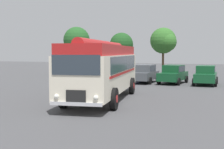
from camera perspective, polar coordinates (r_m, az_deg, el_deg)
The scene contains 9 objects.
ground_plane at distance 17.95m, azimuth -2.29°, elevation -4.94°, with size 120.00×120.00×0.00m, color #474749.
vintage_bus at distance 18.38m, azimuth -1.67°, elevation 1.22°, with size 4.01×10.35×3.49m.
car_near_left at distance 30.54m, azimuth 1.51°, elevation 0.42°, with size 2.34×4.38×1.66m.
car_mid_left at distance 28.86m, azimuth 6.00°, elevation 0.18°, with size 2.06×4.25×1.66m.
car_mid_right at distance 28.49m, azimuth 11.13°, elevation 0.07°, with size 2.33×4.37×1.66m.
car_far_right at distance 28.08m, azimuth 16.76°, elevation -0.09°, with size 2.00×4.22×1.66m.
tree_far_left at distance 40.20m, azimuth -6.50°, elevation 6.28°, with size 3.35×3.35×6.03m.
tree_left_of_centre at distance 38.08m, azimuth 1.87°, elevation 5.49°, with size 2.86×2.86×5.18m.
tree_centre at distance 35.00m, azimuth 9.53°, elevation 6.04°, with size 2.98×2.88×5.52m.
Camera 1 is at (6.96, -16.29, 2.83)m, focal length 50.00 mm.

